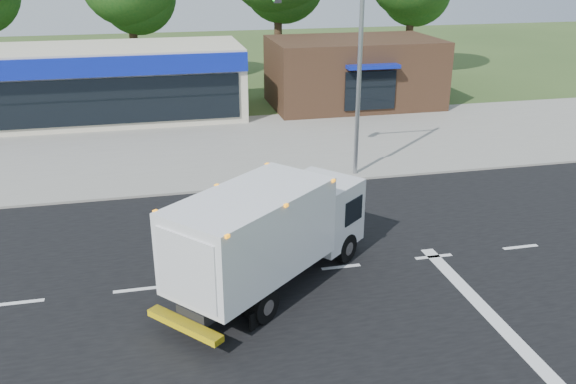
# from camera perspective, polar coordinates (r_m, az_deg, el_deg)

# --- Properties ---
(ground) EXTENTS (120.00, 120.00, 0.00)m
(ground) POSITION_cam_1_polar(r_m,az_deg,el_deg) (18.43, 4.97, -7.05)
(ground) COLOR #385123
(ground) RESTS_ON ground
(road_asphalt) EXTENTS (60.00, 14.00, 0.02)m
(road_asphalt) POSITION_cam_1_polar(r_m,az_deg,el_deg) (18.43, 4.97, -7.03)
(road_asphalt) COLOR black
(road_asphalt) RESTS_ON ground
(sidewalk) EXTENTS (60.00, 2.40, 0.12)m
(sidewalk) POSITION_cam_1_polar(r_m,az_deg,el_deg) (25.66, -0.51, 1.62)
(sidewalk) COLOR gray
(sidewalk) RESTS_ON ground
(parking_apron) EXTENTS (60.00, 9.00, 0.02)m
(parking_apron) POSITION_cam_1_polar(r_m,az_deg,el_deg) (31.08, -2.79, 5.07)
(parking_apron) COLOR gray
(parking_apron) RESTS_ON ground
(lane_markings) EXTENTS (55.20, 7.00, 0.01)m
(lane_markings) POSITION_cam_1_polar(r_m,az_deg,el_deg) (17.76, 10.50, -8.47)
(lane_markings) COLOR silver
(lane_markings) RESTS_ON road_asphalt
(ems_box_truck) EXTENTS (6.64, 6.16, 3.08)m
(ems_box_truck) POSITION_cam_1_polar(r_m,az_deg,el_deg) (16.54, -1.80, -3.58)
(ems_box_truck) COLOR black
(ems_box_truck) RESTS_ON ground
(emergency_worker) EXTENTS (0.65, 0.72, 1.77)m
(emergency_worker) POSITION_cam_1_polar(r_m,az_deg,el_deg) (16.39, -2.45, -7.39)
(emergency_worker) COLOR tan
(emergency_worker) RESTS_ON ground
(retail_strip_mall) EXTENTS (18.00, 6.20, 4.00)m
(retail_strip_mall) POSITION_cam_1_polar(r_m,az_deg,el_deg) (36.16, -18.98, 9.55)
(retail_strip_mall) COLOR beige
(retail_strip_mall) RESTS_ON ground
(brown_storefront) EXTENTS (10.00, 6.70, 4.00)m
(brown_storefront) POSITION_cam_1_polar(r_m,az_deg,el_deg) (37.99, 6.15, 11.09)
(brown_storefront) COLOR #382316
(brown_storefront) RESTS_ON ground
(traffic_signal_pole) EXTENTS (3.51, 0.25, 8.00)m
(traffic_signal_pole) POSITION_cam_1_polar(r_m,az_deg,el_deg) (24.47, 5.28, 12.33)
(traffic_signal_pole) COLOR gray
(traffic_signal_pole) RESTS_ON ground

